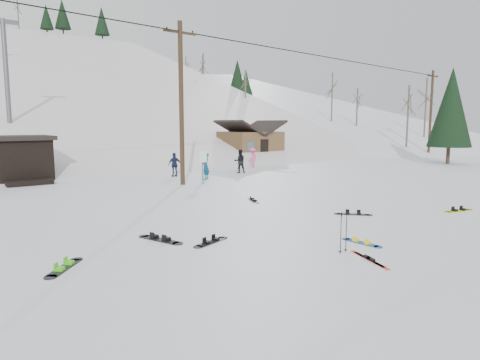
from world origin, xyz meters
TOP-DOWN VIEW (x-y plane):
  - ground at (0.00, 0.00)m, footprint 200.00×200.00m
  - ski_slope at (0.00, 55.00)m, footprint 60.00×85.24m
  - ridge_right at (38.00, 50.00)m, footprint 45.66×93.98m
  - treeline_right at (36.00, 42.00)m, footprint 20.00×60.00m
  - utility_pole at (2.00, 14.00)m, footprint 2.00×0.26m
  - utility_pole_right at (34.00, 17.00)m, footprint 2.00×0.26m
  - trail_sign at (3.10, 13.58)m, footprint 0.50×0.09m
  - lift_hut at (-5.00, 20.94)m, footprint 3.40×4.10m
  - lift_tower_near at (-4.00, 30.00)m, footprint 2.20×0.36m
  - cabin at (15.00, 24.00)m, footprint 5.39×4.40m
  - hero_snowboard at (0.10, 0.28)m, footprint 0.30×1.34m
  - hero_skis at (-1.03, -0.80)m, footprint 0.65×1.54m
  - ski_poles at (-1.05, 0.03)m, footprint 0.31×0.08m
  - board_scatter_a at (-3.35, 3.02)m, footprint 1.41×0.65m
  - board_scatter_b at (-4.42, 4.15)m, footprint 0.75×1.65m
  - board_scatter_c at (-7.41, 3.29)m, footprint 1.16×1.24m
  - board_scatter_d at (3.11, 2.93)m, footprint 1.05×1.14m
  - board_scatter_e at (6.95, 0.77)m, footprint 1.49×0.60m
  - board_scatter_f at (1.95, 7.55)m, footprint 0.73×1.30m
  - skier_teal at (4.24, 15.03)m, footprint 0.72×0.68m
  - skier_dark at (8.11, 16.62)m, footprint 1.00×0.92m
  - skier_pink at (11.09, 18.86)m, footprint 1.16×0.95m
  - skier_navy at (3.44, 17.54)m, footprint 0.96×0.50m

SIDE VIEW (x-z plane):
  - ski_slope at x=0.00m, z-range -44.99..20.99m
  - ridge_right at x=38.00m, z-range -38.30..16.30m
  - ground at x=0.00m, z-range 0.00..0.00m
  - treeline_right at x=36.00m, z-range -5.00..5.00m
  - hero_skis at x=-1.03m, z-range -0.02..0.07m
  - hero_snowboard at x=0.10m, z-range -0.02..0.07m
  - board_scatter_f at x=1.95m, z-range -0.02..0.07m
  - board_scatter_d at x=3.11m, z-range -0.02..0.08m
  - board_scatter_a at x=-3.35m, z-range -0.02..0.08m
  - board_scatter_e at x=6.95m, z-range -0.03..0.08m
  - board_scatter_c at x=-7.41m, z-range -0.03..0.08m
  - board_scatter_b at x=-4.42m, z-range -0.03..0.09m
  - ski_poles at x=-1.05m, z-range 0.01..1.13m
  - skier_pink at x=11.09m, z-range 0.00..1.56m
  - skier_navy at x=3.44m, z-range 0.00..1.57m
  - skier_dark at x=8.11m, z-range 0.00..1.65m
  - skier_teal at x=4.24m, z-range 0.00..1.66m
  - trail_sign at x=3.10m, z-range 0.35..2.20m
  - lift_hut at x=-5.00m, z-range -0.01..2.74m
  - cabin at x=15.00m, z-range -0.40..3.37m
  - utility_pole at x=2.00m, z-range 0.18..9.18m
  - utility_pole_right at x=34.00m, z-range 0.18..9.18m
  - lift_tower_near at x=-4.00m, z-range 3.86..11.86m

